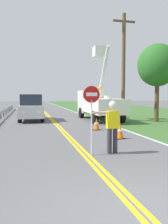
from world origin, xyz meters
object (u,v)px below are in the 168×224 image
object	(u,v)px
oncoming_suv_nearest	(31,107)
traffic_cone_mid	(97,124)
utility_pole_near	(124,66)
roadside_tree_verge	(158,66)
utility_bucket_truck	(98,102)
stop_sign_paddle	(92,105)
flagger_worker	(112,123)
traffic_cone_lead	(120,132)

from	to	relation	value
oncoming_suv_nearest	traffic_cone_mid	bearing A→B (deg)	-59.30
utility_pole_near	traffic_cone_mid	world-z (taller)	utility_pole_near
traffic_cone_mid	oncoming_suv_nearest	bearing A→B (deg)	120.70
roadside_tree_verge	oncoming_suv_nearest	bearing A→B (deg)	160.89
utility_bucket_truck	oncoming_suv_nearest	world-z (taller)	utility_bucket_truck
stop_sign_paddle	oncoming_suv_nearest	distance (m)	11.67
utility_bucket_truck	traffic_cone_mid	world-z (taller)	utility_bucket_truck
flagger_worker	roadside_tree_verge	distance (m)	11.07
utility_bucket_truck	utility_pole_near	xyz separation A→B (m)	(1.63, -1.41, 2.92)
utility_bucket_truck	oncoming_suv_nearest	size ratio (longest dim) A/B	1.47
stop_sign_paddle	utility_pole_near	xyz separation A→B (m)	(5.22, 9.48, 2.64)
roadside_tree_verge	stop_sign_paddle	bearing A→B (deg)	-132.04
utility_bucket_truck	traffic_cone_lead	distance (m)	8.57
traffic_cone_lead	traffic_cone_mid	xyz separation A→B (m)	(-0.29, 2.83, 0.00)
flagger_worker	stop_sign_paddle	world-z (taller)	stop_sign_paddle
utility_pole_near	traffic_cone_lead	distance (m)	8.62
oncoming_suv_nearest	utility_pole_near	xyz separation A→B (m)	(7.08, -2.03, 3.29)
utility_bucket_truck	flagger_worker	bearing A→B (deg)	-104.65
flagger_worker	oncoming_suv_nearest	bearing A→B (deg)	102.94
stop_sign_paddle	traffic_cone_mid	bearing A→B (deg)	71.50
utility_pole_near	roadside_tree_verge	size ratio (longest dim) A/B	1.41
oncoming_suv_nearest	utility_bucket_truck	bearing A→B (deg)	-6.51
traffic_cone_lead	oncoming_suv_nearest	bearing A→B (deg)	113.72
utility_bucket_truck	oncoming_suv_nearest	xyz separation A→B (m)	(-5.45, 0.62, -0.37)
traffic_cone_mid	roadside_tree_verge	size ratio (longest dim) A/B	0.12
traffic_cone_mid	roadside_tree_verge	distance (m)	7.50
flagger_worker	roadside_tree_verge	size ratio (longest dim) A/B	0.31
utility_pole_near	roadside_tree_verge	bearing A→B (deg)	-28.16
traffic_cone_lead	traffic_cone_mid	size ratio (longest dim) A/B	1.00
utility_bucket_truck	utility_pole_near	size ratio (longest dim) A/B	0.82
flagger_worker	roadside_tree_verge	xyz separation A→B (m)	(6.70, 8.20, 3.22)
oncoming_suv_nearest	traffic_cone_lead	size ratio (longest dim) A/B	6.61
traffic_cone_mid	roadside_tree_verge	bearing A→B (deg)	27.27
roadside_tree_verge	utility_pole_near	bearing A→B (deg)	151.84
oncoming_suv_nearest	traffic_cone_mid	xyz separation A→B (m)	(3.65, -6.15, -0.72)
stop_sign_paddle	utility_bucket_truck	world-z (taller)	utility_bucket_truck
flagger_worker	traffic_cone_lead	bearing A→B (deg)	61.64
utility_pole_near	roadside_tree_verge	distance (m)	2.54
traffic_cone_lead	utility_pole_near	bearing A→B (deg)	65.74
utility_bucket_truck	traffic_cone_mid	bearing A→B (deg)	-108.03
utility_pole_near	traffic_cone_mid	distance (m)	6.70
traffic_cone_lead	traffic_cone_mid	world-z (taller)	same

